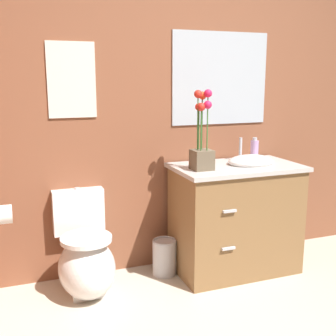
{
  "coord_description": "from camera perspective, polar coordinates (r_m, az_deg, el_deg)",
  "views": [
    {
      "loc": [
        -1.38,
        -1.33,
        1.45
      ],
      "look_at": [
        -0.37,
        1.34,
        0.85
      ],
      "focal_mm": 45.81,
      "sensor_mm": 36.0,
      "label": 1
    }
  ],
  "objects": [
    {
      "name": "vanity_cabinet",
      "position": [
        3.31,
        8.95,
        -6.41
      ],
      "size": [
        0.94,
        0.56,
        1.0
      ],
      "color": "brown",
      "rests_on": "ground_plane"
    },
    {
      "name": "toilet",
      "position": [
        3.04,
        -10.92,
        -11.85
      ],
      "size": [
        0.38,
        0.59,
        0.69
      ],
      "color": "white",
      "rests_on": "ground_plane"
    },
    {
      "name": "trash_bin",
      "position": [
        3.29,
        -0.47,
        -11.73
      ],
      "size": [
        0.18,
        0.18,
        0.27
      ],
      "color": "#B7B7BC",
      "rests_on": "ground_plane"
    },
    {
      "name": "wall_back",
      "position": [
        3.44,
        6.78,
        8.4
      ],
      "size": [
        4.71,
        0.05,
        2.5
      ],
      "primitive_type": "cube",
      "color": "brown",
      "rests_on": "ground_plane"
    },
    {
      "name": "soap_bottle",
      "position": [
        3.4,
        11.42,
        2.35
      ],
      "size": [
        0.06,
        0.06,
        0.18
      ],
      "color": "#B28CBF",
      "rests_on": "vanity_cabinet"
    },
    {
      "name": "flower_vase",
      "position": [
        2.99,
        4.56,
        3.34
      ],
      "size": [
        0.14,
        0.14,
        0.56
      ],
      "color": "brown",
      "rests_on": "vanity_cabinet"
    },
    {
      "name": "toilet_paper_roll",
      "position": [
        2.67,
        -21.2,
        -5.82
      ],
      "size": [
        0.11,
        0.11,
        0.11
      ],
      "primitive_type": "cylinder",
      "rotation": [
        0.0,
        1.57,
        0.0
      ],
      "color": "white"
    },
    {
      "name": "wall_poster",
      "position": [
        3.05,
        -12.71,
        11.35
      ],
      "size": [
        0.33,
        0.01,
        0.51
      ],
      "primitive_type": "cube",
      "color": "silver"
    },
    {
      "name": "wall_mirror",
      "position": [
        3.4,
        6.99,
        11.73
      ],
      "size": [
        0.8,
        0.01,
        0.7
      ],
      "primitive_type": "cube",
      "color": "#B2BCC6"
    }
  ]
}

